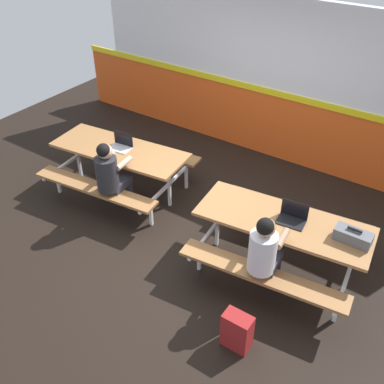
# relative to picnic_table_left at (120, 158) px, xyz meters

# --- Properties ---
(ground_plane) EXTENTS (10.00, 10.00, 0.02)m
(ground_plane) POSITION_rel_picnic_table_left_xyz_m (1.34, -0.08, -0.59)
(ground_plane) COLOR black
(accent_backdrop) EXTENTS (8.00, 0.14, 2.60)m
(accent_backdrop) POSITION_rel_picnic_table_left_xyz_m (1.34, 2.28, 0.67)
(accent_backdrop) COLOR #E55119
(accent_backdrop) RESTS_ON ground
(picnic_table_left) EXTENTS (2.10, 1.75, 0.74)m
(picnic_table_left) POSITION_rel_picnic_table_left_xyz_m (0.00, 0.00, 0.00)
(picnic_table_left) COLOR #9E6B3D
(picnic_table_left) RESTS_ON ground
(picnic_table_right) EXTENTS (2.10, 1.75, 0.74)m
(picnic_table_right) POSITION_rel_picnic_table_left_xyz_m (2.68, -0.16, 0.00)
(picnic_table_right) COLOR #9E6B3D
(picnic_table_right) RESTS_ON ground
(student_nearer) EXTENTS (0.39, 0.54, 1.21)m
(student_nearer) POSITION_rel_picnic_table_left_xyz_m (0.32, -0.53, 0.13)
(student_nearer) COLOR #2D2D38
(student_nearer) RESTS_ON ground
(student_further) EXTENTS (0.39, 0.54, 1.21)m
(student_further) POSITION_rel_picnic_table_left_xyz_m (2.72, -0.71, 0.13)
(student_further) COLOR #2D2D38
(student_further) RESTS_ON ground
(laptop_silver) EXTENTS (0.34, 0.25, 0.22)m
(laptop_silver) POSITION_rel_picnic_table_left_xyz_m (0.01, 0.04, 0.21)
(laptop_silver) COLOR silver
(laptop_silver) RESTS_ON picnic_table_left
(laptop_dark) EXTENTS (0.34, 0.25, 0.22)m
(laptop_dark) POSITION_rel_picnic_table_left_xyz_m (2.76, -0.11, 0.21)
(laptop_dark) COLOR black
(laptop_dark) RESTS_ON picnic_table_right
(toolbox_grey) EXTENTS (0.40, 0.18, 0.18)m
(toolbox_grey) POSITION_rel_picnic_table_left_xyz_m (3.45, -0.07, 0.23)
(toolbox_grey) COLOR #595B60
(toolbox_grey) RESTS_ON picnic_table_right
(backpack_dark) EXTENTS (0.30, 0.22, 0.44)m
(backpack_dark) POSITION_rel_picnic_table_left_xyz_m (2.82, -1.44, -0.36)
(backpack_dark) COLOR maroon
(backpack_dark) RESTS_ON ground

